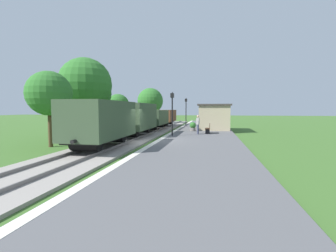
{
  "coord_description": "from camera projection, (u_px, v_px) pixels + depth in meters",
  "views": [
    {
      "loc": [
        4.14,
        -16.63,
        2.5
      ],
      "look_at": [
        0.95,
        0.88,
        1.24
      ],
      "focal_mm": 25.71,
      "sensor_mm": 36.0,
      "label": 1
    }
  ],
  "objects": [
    {
      "name": "track_ballast",
      "position": [
        121.0,
        142.0,
        17.66
      ],
      "size": [
        3.8,
        60.0,
        0.12
      ],
      "primitive_type": "cube",
      "color": "gray",
      "rests_on": "ground"
    },
    {
      "name": "lamp_post_near",
      "position": [
        172.0,
        105.0,
        20.16
      ],
      "size": [
        0.28,
        0.28,
        3.7
      ],
      "color": "black",
      "rests_on": "platform_slab"
    },
    {
      "name": "tree_trackside_far",
      "position": [
        97.0,
        94.0,
        30.48
      ],
      "size": [
        3.74,
        3.74,
        6.31
      ],
      "color": "#4C3823",
      "rests_on": "ground"
    },
    {
      "name": "tree_field_left",
      "position": [
        118.0,
        105.0,
        35.4
      ],
      "size": [
        3.24,
        3.24,
        4.72
      ],
      "color": "#4C3823",
      "rests_on": "ground"
    },
    {
      "name": "bench_near_hut",
      "position": [
        208.0,
        128.0,
        22.23
      ],
      "size": [
        0.42,
        1.5,
        0.91
      ],
      "color": "#422819",
      "rests_on": "platform_slab"
    },
    {
      "name": "platform_slab",
      "position": [
        198.0,
        143.0,
        16.65
      ],
      "size": [
        6.0,
        60.0,
        0.25
      ],
      "primitive_type": "cube",
      "color": "#565659",
      "rests_on": "ground"
    },
    {
      "name": "tree_trackside_near",
      "position": [
        49.0,
        94.0,
        15.65
      ],
      "size": [
        2.91,
        2.91,
        4.97
      ],
      "color": "#4C3823",
      "rests_on": "ground"
    },
    {
      "name": "station_hut",
      "position": [
        214.0,
        116.0,
        27.28
      ],
      "size": [
        3.5,
        5.8,
        2.78
      ],
      "color": "tan",
      "rests_on": "platform_slab"
    },
    {
      "name": "platform_edge_stripe",
      "position": [
        158.0,
        141.0,
        17.15
      ],
      "size": [
        0.36,
        60.0,
        0.01
      ],
      "primitive_type": "cube",
      "color": "silver",
      "rests_on": "platform_slab"
    },
    {
      "name": "person_waiting",
      "position": [
        198.0,
        124.0,
        21.65
      ],
      "size": [
        0.29,
        0.41,
        1.71
      ],
      "rotation": [
        0.0,
        0.0,
        2.99
      ],
      "color": "#474C66",
      "rests_on": "platform_slab"
    },
    {
      "name": "tree_trackside_mid",
      "position": [
        85.0,
        85.0,
        21.25
      ],
      "size": [
        4.67,
        4.67,
        7.0
      ],
      "color": "#4C3823",
      "rests_on": "ground"
    },
    {
      "name": "potted_planter",
      "position": [
        193.0,
        126.0,
        24.54
      ],
      "size": [
        0.64,
        0.64,
        0.92
      ],
      "color": "slate",
      "rests_on": "platform_slab"
    },
    {
      "name": "rail_far",
      "position": [
        112.0,
        140.0,
        17.78
      ],
      "size": [
        0.07,
        60.0,
        0.14
      ],
      "primitive_type": "cube",
      "color": "slate",
      "rests_on": "track_ballast"
    },
    {
      "name": "ground_plane",
      "position": [
        153.0,
        144.0,
        17.24
      ],
      "size": [
        160.0,
        160.0,
        0.0
      ],
      "primitive_type": "plane",
      "color": "#3D6628"
    },
    {
      "name": "freight_train",
      "position": [
        143.0,
        119.0,
        23.34
      ],
      "size": [
        2.5,
        26.0,
        2.72
      ],
      "color": "#384C33",
      "rests_on": "rail_near"
    },
    {
      "name": "lamp_post_far",
      "position": [
        186.0,
        107.0,
        30.9
      ],
      "size": [
        0.28,
        0.28,
        3.7
      ],
      "color": "black",
      "rests_on": "platform_slab"
    },
    {
      "name": "tree_field_distant",
      "position": [
        150.0,
        101.0,
        41.24
      ],
      "size": [
        4.38,
        4.38,
        6.09
      ],
      "color": "#4C3823",
      "rests_on": "ground"
    },
    {
      "name": "bench_down_platform",
      "position": [
        209.0,
        122.0,
        32.36
      ],
      "size": [
        0.42,
        1.5,
        0.91
      ],
      "color": "#422819",
      "rests_on": "platform_slab"
    },
    {
      "name": "rail_near",
      "position": [
        130.0,
        141.0,
        17.52
      ],
      "size": [
        0.07,
        60.0,
        0.14
      ],
      "primitive_type": "cube",
      "color": "slate",
      "rests_on": "track_ballast"
    }
  ]
}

